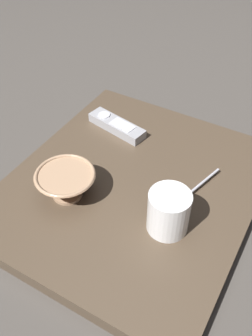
# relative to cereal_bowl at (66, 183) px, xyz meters

# --- Properties ---
(ground_plane) EXTENTS (6.00, 6.00, 0.00)m
(ground_plane) POSITION_rel_cereal_bowl_xyz_m (0.10, -0.11, -0.07)
(ground_plane) COLOR #47423D
(table) EXTENTS (0.62, 0.54, 0.04)m
(table) POSITION_rel_cereal_bowl_xyz_m (0.10, -0.11, -0.06)
(table) COLOR #4C3D2D
(table) RESTS_ON ground
(cereal_bowl) EXTENTS (0.13, 0.13, 0.06)m
(cereal_bowl) POSITION_rel_cereal_bowl_xyz_m (0.00, 0.00, 0.00)
(cereal_bowl) COLOR tan
(cereal_bowl) RESTS_ON table
(coffee_mug) EXTENTS (0.09, 0.09, 0.09)m
(coffee_mug) POSITION_rel_cereal_bowl_xyz_m (0.03, -0.23, 0.01)
(coffee_mug) COLOR white
(coffee_mug) RESTS_ON table
(teaspoon) EXTENTS (0.14, 0.05, 0.02)m
(teaspoon) POSITION_rel_cereal_bowl_xyz_m (0.12, -0.24, -0.03)
(teaspoon) COLOR silver
(teaspoon) RESTS_ON table
(tv_remote_near) EXTENTS (0.08, 0.17, 0.03)m
(tv_remote_near) POSITION_rel_cereal_bowl_xyz_m (0.26, 0.03, -0.02)
(tv_remote_near) COLOR #9E9EA3
(tv_remote_near) RESTS_ON table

